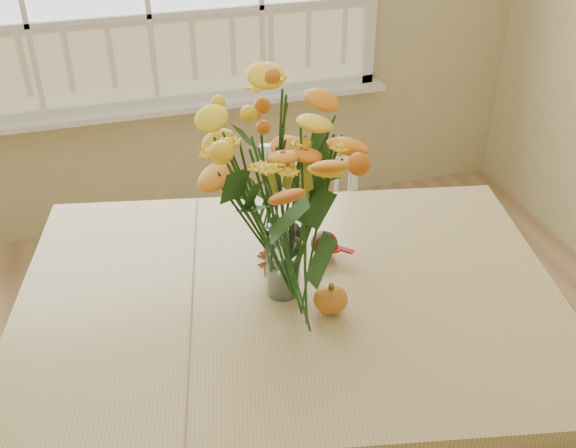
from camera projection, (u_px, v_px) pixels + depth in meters
name	position (u px, v px, depth m)	size (l,w,h in m)	color
dining_table	(290.00, 316.00, 1.99)	(1.75, 1.40, 0.83)	tan
windsor_chair	(304.00, 244.00, 2.76)	(0.54, 0.53, 0.86)	white
flower_vase	(283.00, 195.00, 1.76)	(0.45, 0.45, 0.53)	white
pumpkin	(331.00, 301.00, 1.85)	(0.10, 0.10, 0.07)	orange
turkey_figurine	(278.00, 273.00, 1.94)	(0.10, 0.09, 0.11)	#CCB78C
dark_gourd	(324.00, 244.00, 2.07)	(0.13, 0.11, 0.08)	#38160F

